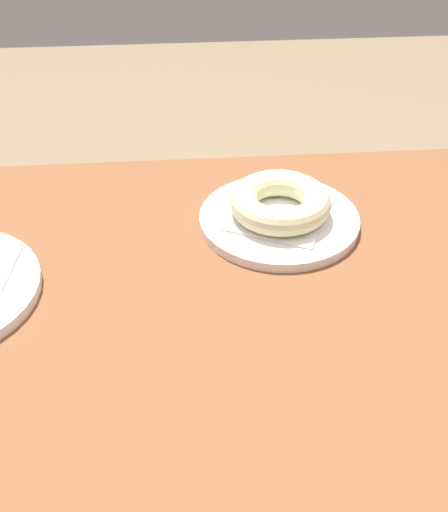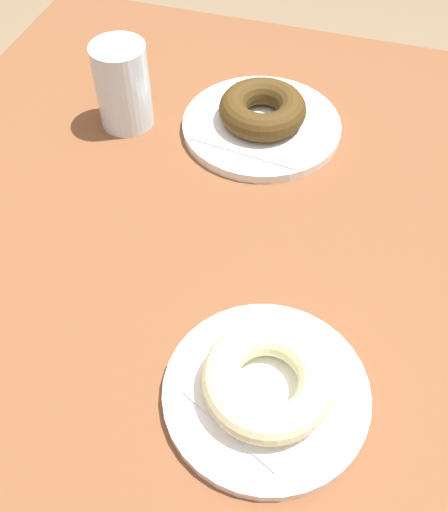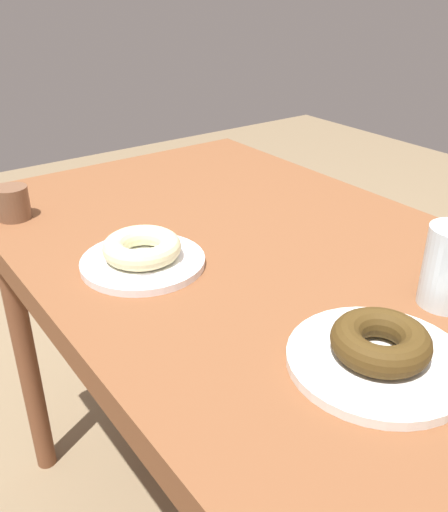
% 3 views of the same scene
% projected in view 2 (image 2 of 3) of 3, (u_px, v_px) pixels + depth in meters
% --- Properties ---
extents(ground_plane, '(6.00, 6.00, 0.00)m').
position_uv_depth(ground_plane, '(168.00, 505.00, 1.23)').
color(ground_plane, '#7F6A4E').
extents(table, '(1.18, 0.72, 0.76)m').
position_uv_depth(table, '(126.00, 330.00, 0.71)').
color(table, brown).
rests_on(table, ground_plane).
extents(plate_sugar_ring, '(0.20, 0.20, 0.01)m').
position_uv_depth(plate_sugar_ring, '(266.00, 393.00, 0.56)').
color(plate_sugar_ring, white).
rests_on(plate_sugar_ring, table).
extents(napkin_sugar_ring, '(0.15, 0.15, 0.00)m').
position_uv_depth(napkin_sugar_ring, '(266.00, 389.00, 0.56)').
color(napkin_sugar_ring, white).
rests_on(napkin_sugar_ring, plate_sugar_ring).
extents(donut_sugar_ring, '(0.12, 0.12, 0.03)m').
position_uv_depth(donut_sugar_ring, '(268.00, 380.00, 0.54)').
color(donut_sugar_ring, beige).
rests_on(donut_sugar_ring, napkin_sugar_ring).
extents(plate_chocolate_ring, '(0.22, 0.22, 0.01)m').
position_uv_depth(plate_chocolate_ring, '(261.00, 126.00, 0.82)').
color(plate_chocolate_ring, white).
rests_on(plate_chocolate_ring, table).
extents(napkin_chocolate_ring, '(0.16, 0.16, 0.00)m').
position_uv_depth(napkin_chocolate_ring, '(262.00, 121.00, 0.81)').
color(napkin_chocolate_ring, white).
rests_on(napkin_chocolate_ring, plate_chocolate_ring).
extents(donut_chocolate_ring, '(0.12, 0.12, 0.04)m').
position_uv_depth(donut_chocolate_ring, '(262.00, 109.00, 0.79)').
color(donut_chocolate_ring, '#422E12').
rests_on(donut_chocolate_ring, napkin_chocolate_ring).
extents(water_glass, '(0.07, 0.07, 0.12)m').
position_uv_depth(water_glass, '(123.00, 86.00, 0.79)').
color(water_glass, silver).
rests_on(water_glass, table).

